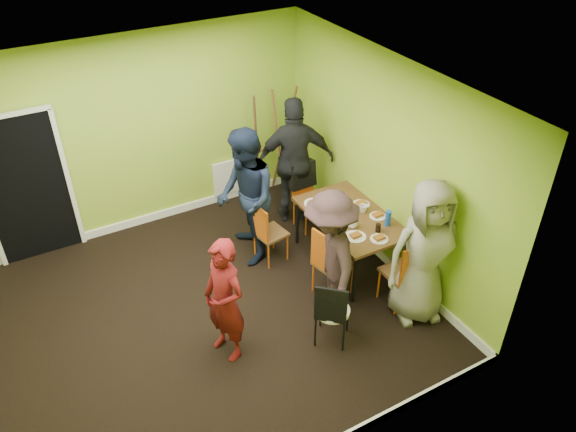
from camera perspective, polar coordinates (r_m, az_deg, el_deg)
name	(u,v)px	position (r m, az deg, el deg)	size (l,w,h in m)	color
ground	(208,314)	(6.98, -8.18, -9.80)	(5.00, 5.00, 0.00)	black
room_walls	(197,248)	(6.35, -9.25, -3.26)	(5.04, 4.54, 2.82)	#A0BD30
dining_table	(350,219)	(7.28, 6.35, -0.31)	(0.90, 1.50, 0.75)	black
chair_left_far	(266,230)	(7.37, -2.24, -1.42)	(0.43, 0.42, 0.90)	orange
chair_left_near	(329,260)	(6.81, 4.21, -4.52)	(0.48, 0.48, 0.99)	orange
chair_back_end	(304,182)	(8.04, 1.61, 3.48)	(0.41, 0.48, 0.97)	orange
chair_front_end	(406,270)	(6.80, 11.91, -5.41)	(0.41, 0.41, 0.98)	orange
chair_bentwood	(332,310)	(6.25, 4.48, -9.50)	(0.50, 0.50, 0.91)	black
easel	(273,145)	(8.54, -1.54, 7.18)	(0.73, 0.69, 1.82)	brown
plate_near_left	(314,203)	(7.44, 2.65, 1.30)	(0.27, 0.27, 0.01)	white
plate_near_right	(355,237)	(6.88, 6.87, -2.10)	(0.26, 0.26, 0.01)	white
plate_far_back	(334,195)	(7.62, 4.70, 2.11)	(0.23, 0.23, 0.01)	white
plate_far_front	(379,239)	(6.88, 9.25, -2.33)	(0.22, 0.22, 0.01)	white
plate_wall_back	(361,204)	(7.48, 7.45, 1.19)	(0.23, 0.23, 0.01)	white
plate_wall_front	(378,216)	(7.28, 9.10, -0.02)	(0.21, 0.21, 0.01)	white
thermos	(346,208)	(7.19, 5.91, 0.78)	(0.07, 0.07, 0.21)	white
blue_bottle	(388,218)	(7.09, 10.13, -0.22)	(0.07, 0.07, 0.21)	#184FB6
orange_bottle	(336,206)	(7.35, 4.92, 1.03)	(0.04, 0.04, 0.08)	orange
glass_mid	(336,207)	(7.31, 4.85, 0.91)	(0.06, 0.06, 0.10)	black
glass_back	(335,196)	(7.54, 4.80, 2.07)	(0.07, 0.07, 0.09)	black
glass_front	(378,228)	(6.98, 9.14, -1.20)	(0.06, 0.06, 0.11)	black
cup_a	(352,224)	(7.01, 6.55, -0.79)	(0.14, 0.14, 0.11)	white
cup_b	(363,209)	(7.31, 7.66, 0.75)	(0.11, 0.11, 0.10)	white
person_standing	(225,301)	(6.00, -6.44, -8.58)	(0.55, 0.36, 1.51)	#611012
person_left_far	(246,198)	(7.23, -4.31, 1.85)	(0.91, 0.71, 1.88)	black
person_left_near	(330,257)	(6.41, 4.27, -4.13)	(1.09, 0.62, 1.68)	#312021
person_back_end	(295,161)	(8.00, 0.72, 5.58)	(1.12, 0.47, 1.91)	black
person_front_end	(425,253)	(6.51, 13.76, -3.66)	(0.90, 0.58, 1.84)	gray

